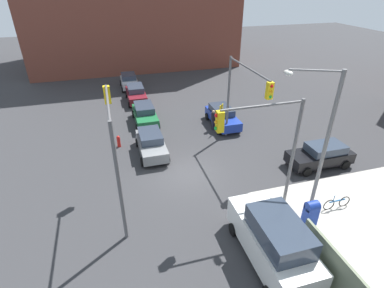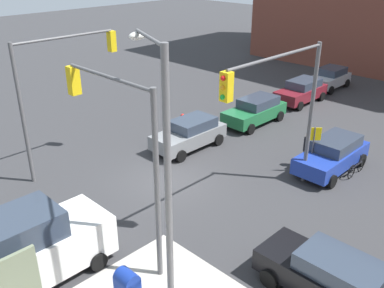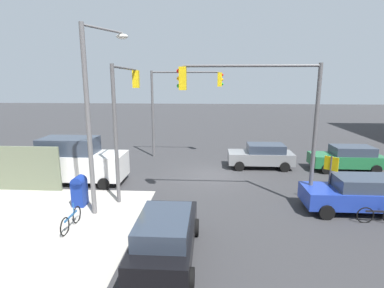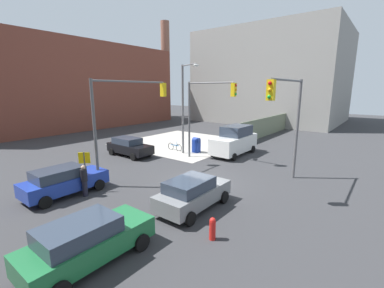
# 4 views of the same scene
# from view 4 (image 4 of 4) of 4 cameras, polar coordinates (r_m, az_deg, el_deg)

# --- Properties ---
(ground_plane) EXTENTS (120.00, 120.00, 0.00)m
(ground_plane) POSITION_cam_4_polar(r_m,az_deg,el_deg) (16.85, 1.92, -8.39)
(ground_plane) COLOR #333335
(sidewalk_corner) EXTENTS (12.00, 12.00, 0.01)m
(sidewalk_corner) POSITION_cam_4_polar(r_m,az_deg,el_deg) (29.02, -2.05, 0.37)
(sidewalk_corner) COLOR #ADA89E
(sidewalk_corner) RESTS_ON ground
(construction_fence) EXTENTS (22.42, 0.12, 2.40)m
(construction_fence) POSITION_cam_4_polar(r_m,az_deg,el_deg) (34.67, 16.46, 3.80)
(construction_fence) COLOR slate
(construction_fence) RESTS_ON ground
(building_warehouse_north) EXTENTS (32.00, 18.00, 12.80)m
(building_warehouse_north) POSITION_cam_4_polar(r_m,az_deg,el_deg) (48.19, -26.55, 11.44)
(building_warehouse_north) COLOR brown
(building_warehouse_north) RESTS_ON ground
(building_loft_east) EXTENTS (20.00, 24.00, 15.98)m
(building_loft_east) POSITION_cam_4_polar(r_m,az_deg,el_deg) (52.25, 17.50, 13.84)
(building_loft_east) COLOR gray
(building_loft_east) RESTS_ON ground
(smokestack) EXTENTS (1.80, 1.80, 19.64)m
(smokestack) POSITION_cam_4_polar(r_m,az_deg,el_deg) (57.20, -5.85, 15.95)
(smokestack) COLOR brown
(smokestack) RESTS_ON ground
(traffic_signal_nw_corner) EXTENTS (6.23, 0.36, 6.50)m
(traffic_signal_nw_corner) POSITION_cam_4_polar(r_m,az_deg,el_deg) (17.46, -14.33, 7.72)
(traffic_signal_nw_corner) COLOR #59595B
(traffic_signal_nw_corner) RESTS_ON ground
(traffic_signal_se_corner) EXTENTS (5.36, 0.36, 6.50)m
(traffic_signal_se_corner) POSITION_cam_4_polar(r_m,az_deg,el_deg) (16.03, 20.68, 6.78)
(traffic_signal_se_corner) COLOR #59595B
(traffic_signal_se_corner) RESTS_ON ground
(traffic_signal_ne_corner) EXTENTS (0.36, 4.59, 6.50)m
(traffic_signal_ne_corner) POSITION_cam_4_polar(r_m,az_deg,el_deg) (21.11, 3.06, 8.49)
(traffic_signal_ne_corner) COLOR #59595B
(traffic_signal_ne_corner) RESTS_ON ground
(street_lamp_corner) EXTENTS (1.34, 2.48, 8.00)m
(street_lamp_corner) POSITION_cam_4_polar(r_m,az_deg,el_deg) (23.15, -1.66, 9.13)
(street_lamp_corner) COLOR slate
(street_lamp_corner) RESTS_ON ground
(warning_sign_two_way) EXTENTS (0.48, 0.48, 2.40)m
(warning_sign_two_way) POSITION_cam_4_polar(r_m,az_deg,el_deg) (16.01, -22.71, -4.28)
(warning_sign_two_way) COLOR #4C4C4C
(warning_sign_two_way) RESTS_ON ground
(mailbox_blue) EXTENTS (0.56, 0.64, 1.43)m
(mailbox_blue) POSITION_cam_4_polar(r_m,az_deg,el_deg) (24.29, 0.96, -0.11)
(mailbox_blue) COLOR navy
(mailbox_blue) RESTS_ON ground
(fire_hydrant) EXTENTS (0.26, 0.26, 0.94)m
(fire_hydrant) POSITION_cam_4_polar(r_m,az_deg,el_deg) (10.74, 4.57, -18.16)
(fire_hydrant) COLOR red
(fire_hydrant) RESTS_ON ground
(sedan_blue) EXTENTS (4.48, 2.02, 1.62)m
(sedan_blue) POSITION_cam_4_polar(r_m,az_deg,el_deg) (16.28, -26.62, -7.31)
(sedan_blue) COLOR #1E389E
(sedan_blue) RESTS_ON ground
(sedan_green) EXTENTS (4.43, 2.02, 1.62)m
(sedan_green) POSITION_cam_4_polar(r_m,az_deg,el_deg) (9.98, -22.24, -19.25)
(sedan_green) COLOR #1E6638
(sedan_green) RESTS_ON ground
(sedan_black) EXTENTS (2.02, 4.45, 1.62)m
(sedan_black) POSITION_cam_4_polar(r_m,az_deg,el_deg) (23.78, -13.77, -0.53)
(sedan_black) COLOR black
(sedan_black) RESTS_ON ground
(sedan_gray) EXTENTS (4.27, 2.02, 1.62)m
(sedan_gray) POSITION_cam_4_polar(r_m,az_deg,el_deg) (12.99, 0.16, -10.78)
(sedan_gray) COLOR slate
(sedan_gray) RESTS_ON ground
(van_white_delivery) EXTENTS (5.40, 2.32, 2.62)m
(van_white_delivery) POSITION_cam_4_polar(r_m,az_deg,el_deg) (23.80, 9.43, 0.74)
(van_white_delivery) COLOR white
(van_white_delivery) RESTS_ON ground
(pedestrian_crossing) EXTENTS (0.36, 0.36, 1.80)m
(pedestrian_crossing) POSITION_cam_4_polar(r_m,az_deg,el_deg) (15.60, -22.82, -7.41)
(pedestrian_crossing) COLOR black
(pedestrian_crossing) RESTS_ON ground
(bicycle_leaning_on_fence) EXTENTS (0.05, 1.75, 0.97)m
(bicycle_leaning_on_fence) POSITION_cam_4_polar(r_m,az_deg,el_deg) (25.28, -3.85, -0.62)
(bicycle_leaning_on_fence) COLOR black
(bicycle_leaning_on_fence) RESTS_ON ground
(bicycle_at_crosswalk) EXTENTS (1.75, 0.05, 0.97)m
(bicycle_at_crosswalk) POSITION_cam_4_polar(r_m,az_deg,el_deg) (17.28, -29.24, -8.24)
(bicycle_at_crosswalk) COLOR black
(bicycle_at_crosswalk) RESTS_ON ground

